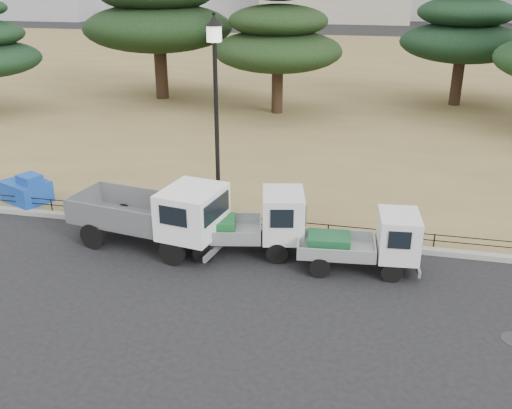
% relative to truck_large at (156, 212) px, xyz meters
% --- Properties ---
extents(ground, '(220.00, 220.00, 0.00)m').
position_rel_truck_large_xyz_m(ground, '(2.77, -1.35, -1.08)').
color(ground, black).
extents(lawn, '(120.00, 56.00, 0.15)m').
position_rel_truck_large_xyz_m(lawn, '(2.77, 29.25, -1.00)').
color(lawn, olive).
rests_on(lawn, ground).
extents(curb, '(120.00, 0.25, 0.16)m').
position_rel_truck_large_xyz_m(curb, '(2.77, 1.25, -1.00)').
color(curb, gray).
rests_on(curb, ground).
extents(truck_large, '(4.68, 2.45, 1.94)m').
position_rel_truck_large_xyz_m(truck_large, '(0.00, 0.00, 0.00)').
color(truck_large, black).
rests_on(truck_large, ground).
extents(truck_kei_front, '(3.62, 2.09, 1.80)m').
position_rel_truck_large_xyz_m(truck_kei_front, '(2.77, 0.27, -0.18)').
color(truck_kei_front, black).
rests_on(truck_kei_front, ground).
extents(truck_kei_rear, '(3.21, 1.60, 1.63)m').
position_rel_truck_large_xyz_m(truck_kei_rear, '(5.94, -0.05, -0.27)').
color(truck_kei_rear, black).
rests_on(truck_kei_rear, ground).
extents(street_lamp, '(0.55, 0.55, 6.15)m').
position_rel_truck_large_xyz_m(street_lamp, '(1.40, 1.55, 3.23)').
color(street_lamp, black).
rests_on(street_lamp, lawn).
extents(pipe_fence, '(38.00, 0.04, 0.40)m').
position_rel_truck_large_xyz_m(pipe_fence, '(2.77, 1.40, -0.64)').
color(pipe_fence, black).
rests_on(pipe_fence, lawn).
extents(tarp_pile, '(1.83, 1.63, 1.01)m').
position_rel_truck_large_xyz_m(tarp_pile, '(-5.47, 1.97, -0.53)').
color(tarp_pile, '#1647B2').
rests_on(tarp_pile, lawn).
extents(pine_west_near, '(8.68, 8.68, 8.68)m').
position_rel_truck_large_xyz_m(pine_west_near, '(-7.18, 18.81, 4.07)').
color(pine_west_near, black).
rests_on(pine_west_near, lawn).
extents(pine_center_left, '(6.82, 6.82, 6.94)m').
position_rel_truck_large_xyz_m(pine_center_left, '(0.37, 16.56, 3.08)').
color(pine_center_left, black).
rests_on(pine_center_left, lawn).
extents(pine_center_right, '(6.89, 6.89, 7.31)m').
position_rel_truck_large_xyz_m(pine_center_right, '(10.06, 20.82, 3.30)').
color(pine_center_right, black).
rests_on(pine_center_right, lawn).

